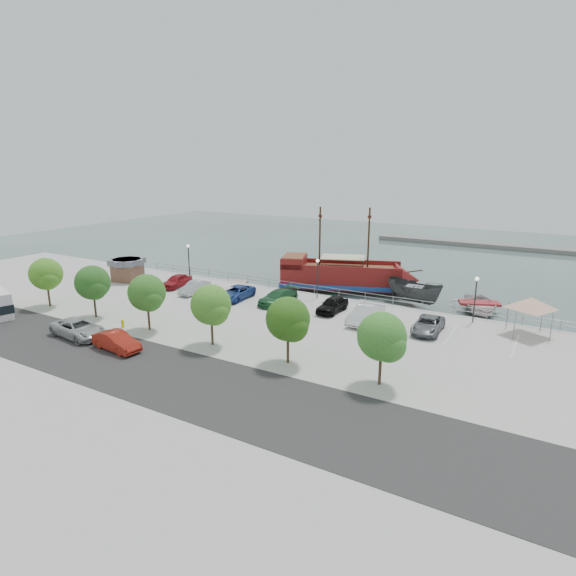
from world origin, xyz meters
The scene contains 33 objects.
ground centered at (0.00, 0.00, -1.00)m, with size 160.00×160.00×0.00m, color #364744.
land_slab centered at (0.00, -21.00, -0.60)m, with size 100.00×58.00×1.20m, color #AEACA6.
street centered at (0.00, -16.00, 0.01)m, with size 100.00×8.00×0.04m, color #2A2728.
sidewalk centered at (0.00, -10.00, 0.01)m, with size 100.00×4.00×0.05m, color #ADAC9E.
seawall_railing centered at (0.00, 7.80, 0.53)m, with size 50.00×0.06×1.00m.
far_shore centered at (10.00, 55.00, -0.60)m, with size 40.00×3.00×0.80m, color slate.
pirate_ship centered at (0.60, 14.35, 0.77)m, with size 16.97×9.85×10.54m.
patrol_boat centered at (8.98, 12.03, 0.35)m, with size 2.62×6.97×2.70m, color #434546.
speedboat centered at (15.52, 12.96, -0.30)m, with size 4.80×6.73×1.39m, color beige.
dock_west centered at (-15.46, 9.20, -0.79)m, with size 7.19×2.05×0.41m, color gray.
dock_mid centered at (7.03, 9.20, -0.79)m, with size 7.18×2.05×0.41m, color gray.
dock_east centered at (17.25, 9.20, -0.81)m, with size 6.55×1.87×0.37m, color gray.
shed centered at (-23.69, 1.69, 1.44)m, with size 3.98×3.98×2.71m.
canopy_tent centered at (20.58, 5.52, 3.27)m, with size 5.64×5.64×3.76m.
street_van centered at (-11.85, -14.21, 0.76)m, with size 2.51×5.43×1.51m, color #ACAEAF.
street_sedan centered at (-6.78, -14.59, 0.73)m, with size 1.55×4.44×1.46m, color #9F2113.
fire_hydrant centered at (-10.45, -10.80, 0.44)m, with size 0.28×0.28×0.80m.
lamp_post_left centered at (-18.00, 6.50, 2.94)m, with size 0.36×0.36×4.28m.
lamp_post_mid centered at (0.00, 6.50, 2.94)m, with size 0.36×0.36×4.28m.
lamp_post_right centered at (16.00, 6.50, 2.94)m, with size 0.36×0.36×4.28m.
tree_a centered at (-21.85, -10.07, 3.30)m, with size 3.30×3.20×5.00m.
tree_b centered at (-14.85, -10.07, 3.30)m, with size 3.30×3.20×5.00m.
tree_c centered at (-7.85, -10.07, 3.30)m, with size 3.30×3.20×5.00m.
tree_d centered at (-0.85, -10.07, 3.30)m, with size 3.30×3.20×5.00m.
tree_e centered at (6.15, -10.07, 3.30)m, with size 3.30×3.20×5.00m.
tree_f centered at (13.15, -10.07, 3.30)m, with size 3.30×3.20×5.00m.
parked_car_a centered at (-16.26, 2.30, 0.75)m, with size 1.78×4.41×1.50m, color maroon.
parked_car_b centered at (-12.58, 1.24, 0.69)m, with size 1.46×4.20×1.38m, color #A8AEB4.
parked_car_c centered at (-7.24, 1.68, 0.70)m, with size 2.34×5.07×1.41m, color navy.
parked_car_d centered at (-2.45, 2.42, 0.73)m, with size 2.04×5.02×1.46m, color #215930.
parked_car_e centered at (3.56, 2.78, 0.75)m, with size 1.78×4.42×1.51m, color black.
parked_car_f centered at (7.56, 1.35, 0.82)m, with size 1.74×4.99×1.64m, color silver.
parked_car_g centered at (13.11, 1.75, 0.67)m, with size 2.21×4.80×1.33m, color slate.
Camera 1 is at (22.45, -38.14, 14.33)m, focal length 30.00 mm.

